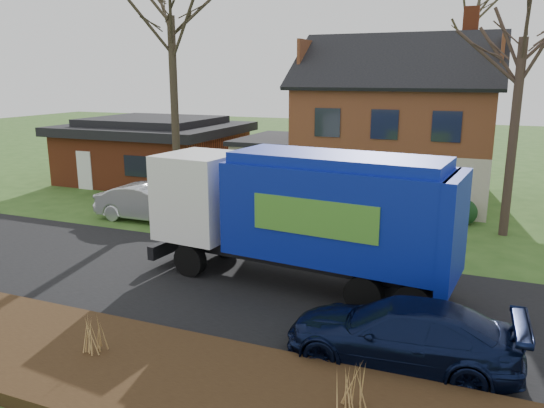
% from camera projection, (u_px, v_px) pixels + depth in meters
% --- Properties ---
extents(ground, '(120.00, 120.00, 0.00)m').
position_uv_depth(ground, '(245.00, 287.00, 15.69)').
color(ground, '#2D501A').
rests_on(ground, ground).
extents(road, '(80.00, 7.00, 0.02)m').
position_uv_depth(road, '(245.00, 286.00, 15.69)').
color(road, black).
rests_on(road, ground).
extents(mulch_verge, '(80.00, 3.50, 0.30)m').
position_uv_depth(mulch_verge, '(136.00, 373.00, 10.89)').
color(mulch_verge, black).
rests_on(mulch_verge, ground).
extents(main_house, '(12.95, 8.95, 9.26)m').
position_uv_depth(main_house, '(388.00, 117.00, 26.69)').
color(main_house, beige).
rests_on(main_house, ground).
extents(ranch_house, '(9.80, 8.20, 3.70)m').
position_uv_depth(ranch_house, '(155.00, 150.00, 31.37)').
color(ranch_house, '#943E20').
rests_on(ranch_house, ground).
extents(garbage_truck, '(9.51, 3.42, 3.99)m').
position_uv_depth(garbage_truck, '(304.00, 210.00, 15.36)').
color(garbage_truck, black).
rests_on(garbage_truck, ground).
extents(silver_sedan, '(4.74, 1.76, 1.55)m').
position_uv_depth(silver_sedan, '(150.00, 203.00, 22.73)').
color(silver_sedan, '#B4B8BC').
rests_on(silver_sedan, ground).
extents(navy_wagon, '(5.01, 2.18, 1.43)m').
position_uv_depth(navy_wagon, '(401.00, 334.00, 11.32)').
color(navy_wagon, black).
rests_on(navy_wagon, ground).
extents(tree_front_east, '(3.83, 3.83, 10.64)m').
position_uv_depth(tree_front_east, '(528.00, 1.00, 18.77)').
color(tree_front_east, '#3D2D24').
rests_on(tree_front_east, ground).
extents(grass_clump_mid, '(0.34, 0.28, 0.96)m').
position_uv_depth(grass_clump_mid, '(94.00, 332.00, 11.28)').
color(grass_clump_mid, tan).
rests_on(grass_clump_mid, mulch_verge).
extents(grass_clump_east, '(0.39, 0.32, 0.97)m').
position_uv_depth(grass_clump_east, '(352.00, 384.00, 9.36)').
color(grass_clump_east, tan).
rests_on(grass_clump_east, mulch_verge).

